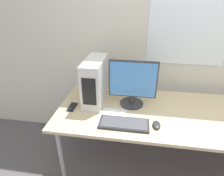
# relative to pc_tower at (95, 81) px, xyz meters

# --- Properties ---
(wall_back) EXTENTS (8.00, 0.07, 2.70)m
(wall_back) POSITION_rel_pc_tower_xyz_m (0.89, 0.44, 0.43)
(wall_back) COLOR beige
(wall_back) RESTS_ON ground_plane
(desk) EXTENTS (2.40, 0.83, 0.71)m
(desk) POSITION_rel_pc_tower_xyz_m (0.89, -0.10, -0.25)
(desk) COLOR #D1BA8E
(desk) RESTS_ON ground_plane
(pc_tower) EXTENTS (0.17, 0.45, 0.43)m
(pc_tower) POSITION_rel_pc_tower_xyz_m (0.00, 0.00, 0.00)
(pc_tower) COLOR silver
(pc_tower) RESTS_ON desk
(monitor_main) EXTENTS (0.44, 0.22, 0.44)m
(monitor_main) POSITION_rel_pc_tower_xyz_m (0.36, -0.02, 0.01)
(monitor_main) COLOR #333338
(monitor_main) RESTS_ON desk
(keyboard) EXTENTS (0.41, 0.17, 0.02)m
(keyboard) POSITION_rel_pc_tower_xyz_m (0.32, -0.35, -0.20)
(keyboard) COLOR #28282D
(keyboard) RESTS_ON desk
(mouse) EXTENTS (0.06, 0.11, 0.03)m
(mouse) POSITION_rel_pc_tower_xyz_m (0.58, -0.33, -0.20)
(mouse) COLOR #2D2D2D
(mouse) RESTS_ON desk
(cell_phone) EXTENTS (0.06, 0.15, 0.01)m
(cell_phone) POSITION_rel_pc_tower_xyz_m (-0.19, -0.16, -0.21)
(cell_phone) COLOR black
(cell_phone) RESTS_ON desk
(paper_sheet_left) EXTENTS (0.23, 0.31, 0.00)m
(paper_sheet_left) POSITION_rel_pc_tower_xyz_m (0.20, -0.28, -0.21)
(paper_sheet_left) COLOR white
(paper_sheet_left) RESTS_ON desk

